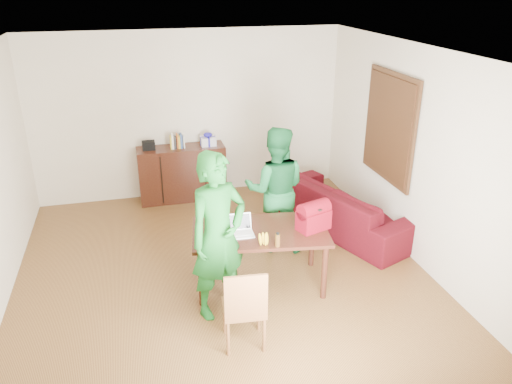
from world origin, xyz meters
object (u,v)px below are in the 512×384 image
object	(u,v)px
person_near	(218,236)
red_bag	(314,218)
sofa	(343,207)
chair	(244,322)
laptop	(241,232)
table	(260,237)
bottle	(278,239)
person_far	(275,189)

from	to	relation	value
person_near	red_bag	distance (m)	1.19
sofa	chair	bearing A→B (deg)	115.12
laptop	person_near	bearing A→B (deg)	-131.59
table	sofa	distance (m)	1.93
table	chair	size ratio (longest dim) A/B	1.84
table	bottle	world-z (taller)	bottle
person_near	sofa	xyz separation A→B (m)	(2.11, 1.51, -0.59)
person_far	bottle	distance (m)	1.28
person_far	red_bag	distance (m)	0.97
table	red_bag	size ratio (longest dim) A/B	4.49
person_near	bottle	size ratio (longest dim) A/B	11.12
bottle	sofa	world-z (taller)	bottle
person_near	laptop	distance (m)	0.48
chair	laptop	world-z (taller)	laptop
laptop	bottle	size ratio (longest dim) A/B	1.78
bottle	red_bag	world-z (taller)	red_bag
person_near	red_bag	bearing A→B (deg)	-11.10
chair	red_bag	world-z (taller)	red_bag
red_bag	laptop	bearing A→B (deg)	156.78
laptop	chair	bearing A→B (deg)	-99.14
red_bag	sofa	xyz separation A→B (m)	(0.95, 1.24, -0.53)
bottle	red_bag	distance (m)	0.59
chair	bottle	bearing A→B (deg)	54.17
table	bottle	bearing A→B (deg)	-69.30
table	chair	distance (m)	1.15
laptop	red_bag	distance (m)	0.85
sofa	bottle	bearing A→B (deg)	114.40
table	chair	world-z (taller)	chair
table	person_far	bearing A→B (deg)	71.68
person_far	laptop	distance (m)	1.12
table	chair	bearing A→B (deg)	-104.46
table	bottle	xyz separation A→B (m)	(0.09, -0.41, 0.17)
table	person_far	distance (m)	0.96
chair	person_near	xyz separation A→B (m)	(-0.13, 0.61, 0.66)
person_near	sofa	world-z (taller)	person_near
bottle	sofa	bearing A→B (deg)	46.11
bottle	table	bearing A→B (deg)	101.84
person_near	bottle	world-z (taller)	person_near
laptop	red_bag	size ratio (longest dim) A/B	0.80
chair	bottle	size ratio (longest dim) A/B	5.44
bottle	sofa	distance (m)	2.17
person_far	red_bag	size ratio (longest dim) A/B	4.57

